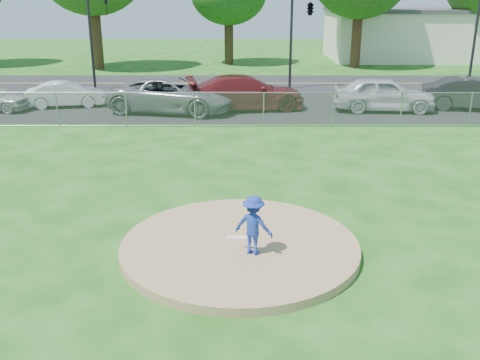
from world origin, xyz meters
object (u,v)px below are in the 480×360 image
at_px(pitcher, 254,225).
at_px(parked_car_darkred, 246,92).
at_px(parked_car_gray, 172,95).
at_px(traffic_signal_right, 480,32).
at_px(traffic_cone, 116,103).
at_px(traffic_signal_left, 94,32).
at_px(parked_car_white, 66,94).
at_px(parked_car_pearl, 384,94).
at_px(parked_car_charcoal, 472,94).
at_px(traffic_signal_center, 308,10).
at_px(commercial_building, 422,34).

bearing_deg(pitcher, parked_car_darkred, -67.60).
xyz_separation_m(parked_car_gray, parked_car_darkred, (3.65, 0.63, 0.01)).
distance_m(traffic_signal_right, traffic_cone, 21.70).
distance_m(traffic_signal_left, parked_car_white, 6.32).
relative_size(parked_car_gray, parked_car_darkred, 1.04).
xyz_separation_m(traffic_signal_left, parked_car_pearl, (15.82, -6.69, -2.51)).
distance_m(parked_car_darkred, parked_car_charcoal, 11.33).
xyz_separation_m(traffic_signal_left, parked_car_darkred, (9.03, -6.36, -2.50)).
bearing_deg(traffic_signal_center, commercial_building, 53.06).
bearing_deg(parked_car_gray, traffic_signal_left, 49.15).
relative_size(traffic_signal_left, parked_car_charcoal, 1.17).
relative_size(traffic_signal_right, parked_car_white, 1.44).
relative_size(commercial_building, traffic_signal_right, 2.93).
bearing_deg(traffic_signal_left, pitcher, -68.09).
xyz_separation_m(parked_car_white, parked_car_pearl, (16.02, -0.99, 0.20)).
bearing_deg(parked_car_charcoal, pitcher, 155.73).
height_order(traffic_signal_right, parked_car_pearl, traffic_signal_right).
bearing_deg(parked_car_pearl, parked_car_gray, 95.27).
xyz_separation_m(commercial_building, traffic_signal_right, (-1.76, -16.00, 1.20)).
bearing_deg(traffic_signal_center, traffic_signal_right, 0.00).
height_order(parked_car_darkred, parked_car_charcoal, parked_car_darkred).
relative_size(traffic_signal_center, parked_car_charcoal, 1.17).
bearing_deg(commercial_building, traffic_signal_left, -147.13).
height_order(traffic_signal_right, parked_car_charcoal, traffic_signal_right).
distance_m(traffic_cone, parked_car_darkred, 6.55).
distance_m(traffic_signal_right, parked_car_pearl, 10.13).
bearing_deg(parked_car_gray, parked_car_charcoal, -75.88).
relative_size(traffic_signal_left, pitcher, 4.24).
distance_m(pitcher, parked_car_charcoal, 19.76).
height_order(commercial_building, traffic_signal_center, traffic_signal_center).
height_order(parked_car_darkred, parked_car_pearl, parked_car_darkred).
distance_m(parked_car_white, parked_car_pearl, 16.05).
xyz_separation_m(commercial_building, traffic_cone, (-22.26, -22.44, -1.84)).
xyz_separation_m(traffic_signal_center, traffic_cone, (-10.23, -6.44, -4.29)).
xyz_separation_m(traffic_signal_center, parked_car_darkred, (-3.71, -6.36, -3.75)).
xyz_separation_m(pitcher, parked_car_pearl, (6.76, 15.83, -0.01)).
height_order(traffic_signal_center, parked_car_gray, traffic_signal_center).
distance_m(traffic_signal_left, parked_car_darkred, 11.32).
height_order(parked_car_white, parked_car_charcoal, parked_car_charcoal).
bearing_deg(parked_car_charcoal, parked_car_white, 98.93).
bearing_deg(parked_car_white, pitcher, -163.12).
xyz_separation_m(traffic_signal_left, parked_car_charcoal, (20.36, -6.31, -2.56)).
relative_size(traffic_cone, parked_car_white, 0.16).
bearing_deg(pitcher, commercial_building, -89.89).
height_order(traffic_signal_left, parked_car_gray, traffic_signal_left).
relative_size(pitcher, parked_car_pearl, 0.27).
distance_m(traffic_signal_center, traffic_signal_right, 10.34).
xyz_separation_m(traffic_cone, parked_car_white, (-2.70, 0.73, 0.32)).
xyz_separation_m(commercial_building, parked_car_white, (-24.96, -21.70, -1.51)).
xyz_separation_m(parked_car_gray, parked_car_pearl, (10.44, 0.29, -0.01)).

